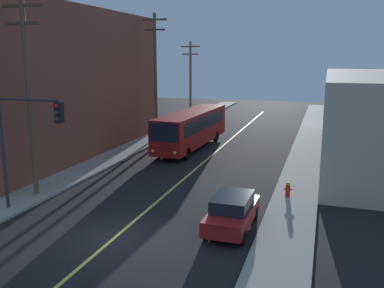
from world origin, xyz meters
name	(u,v)px	position (x,y,z in m)	size (l,w,h in m)	color
ground_plane	(114,238)	(0.00, 0.00, 0.00)	(120.00, 120.00, 0.00)	black
sidewalk_left	(90,168)	(-7.25, 10.00, 0.07)	(2.50, 90.00, 0.15)	gray
sidewalk_right	(298,186)	(7.25, 10.00, 0.07)	(2.50, 90.00, 0.15)	gray
lane_stripe_center	(206,160)	(0.00, 15.00, 0.01)	(0.16, 60.00, 0.01)	#D8CC4C
building_left_brick	(44,82)	(-13.49, 13.81, 5.79)	(10.00, 23.48, 11.58)	brown
city_bus	(192,127)	(-2.44, 18.91, 1.82)	(3.09, 12.24, 3.20)	maroon
parked_car_red	(232,211)	(4.75, 2.66, 0.84)	(1.89, 4.43, 1.62)	maroon
utility_pole_near	(28,89)	(-6.96, 3.75, 6.15)	(2.40, 0.28, 10.96)	brown
utility_pole_mid	(155,71)	(-6.87, 21.56, 6.49)	(2.40, 0.28, 11.62)	brown
utility_pole_far	(190,77)	(-7.52, 34.21, 5.37)	(2.40, 0.28, 9.46)	brown
traffic_signal_left_corner	(26,131)	(-5.41, 1.43, 4.30)	(3.75, 0.48, 6.00)	#2D2D33
fire_hydrant	(288,189)	(6.85, 7.63, 0.58)	(0.44, 0.26, 0.84)	red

